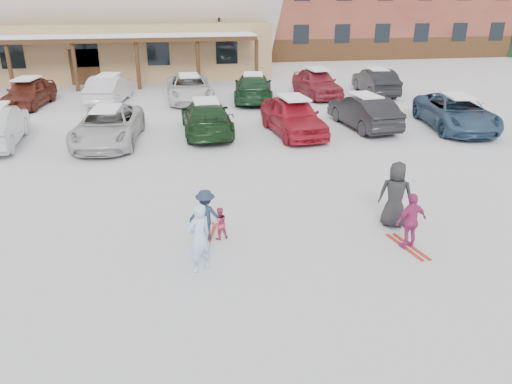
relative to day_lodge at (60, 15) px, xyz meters
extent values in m
plane|color=silver|center=(9.00, -27.96, -3.94)|extent=(160.00, 160.00, 0.00)
cube|color=tan|center=(0.00, 0.04, -2.14)|extent=(28.00, 10.00, 3.60)
cube|color=#422814|center=(0.00, -6.16, -1.04)|extent=(25.20, 2.60, 0.25)
cube|color=maroon|center=(9.50, 10.04, 0.56)|extent=(7.00, 12.60, 9.00)
cube|color=#422814|center=(25.00, 3.08, -3.04)|extent=(24.00, 0.10, 1.80)
cylinder|color=black|center=(10.74, -3.07, -1.20)|extent=(0.16, 0.16, 5.48)
cylinder|color=black|center=(15.00, 16.04, -3.40)|extent=(0.60, 0.60, 1.08)
cylinder|color=black|center=(43.00, 18.04, -3.25)|extent=(0.60, 0.60, 1.38)
imported|color=#ACD6EF|center=(7.77, -28.79, -3.16)|extent=(0.69, 0.62, 1.58)
imported|color=#BA324F|center=(8.32, -27.39, -3.53)|extent=(0.47, 0.41, 0.83)
imported|color=#1E2942|center=(8.00, -27.35, -3.30)|extent=(0.93, 0.68, 1.29)
cube|color=#AD2C18|center=(8.00, -27.35, -3.93)|extent=(0.56, 1.40, 0.03)
imported|color=#A72D68|center=(12.70, -28.58, -3.25)|extent=(0.86, 0.50, 1.39)
cube|color=#AD2C18|center=(12.70, -28.58, -3.93)|extent=(0.48, 1.41, 0.03)
imported|color=black|center=(12.83, -27.38, -3.08)|extent=(1.00, 0.86, 1.72)
imported|color=silver|center=(4.79, -18.53, -3.25)|extent=(2.72, 5.19, 1.39)
imported|color=#163318|center=(8.71, -17.77, -3.24)|extent=(2.06, 4.86, 1.40)
imported|color=#AD192B|center=(12.28, -18.42, -3.17)|extent=(2.33, 4.75, 1.56)
imported|color=black|center=(15.57, -17.92, -3.22)|extent=(2.06, 4.53, 1.44)
imported|color=#2F4968|center=(19.48, -18.71, -3.23)|extent=(3.05, 5.44, 1.44)
imported|color=maroon|center=(0.02, -11.02, -3.22)|extent=(2.32, 4.45, 1.44)
imported|color=silver|center=(4.05, -10.78, -3.21)|extent=(2.22, 4.66, 1.47)
imported|color=silver|center=(8.27, -11.06, -3.24)|extent=(2.45, 5.11, 1.40)
imported|color=#193C22|center=(11.68, -11.59, -3.22)|extent=(2.76, 5.23, 1.44)
imported|color=#9B2837|center=(15.43, -10.95, -3.18)|extent=(2.20, 4.65, 1.54)
imported|color=black|center=(18.94, -10.90, -3.22)|extent=(1.76, 4.48, 1.45)
camera|label=1|loc=(7.42, -38.34, 1.79)|focal=35.00mm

